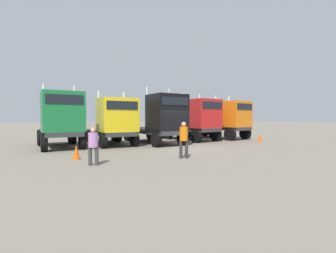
# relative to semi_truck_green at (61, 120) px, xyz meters

# --- Properties ---
(ground) EXTENTS (200.00, 200.00, 0.00)m
(ground) POSITION_rel_semi_truck_green_xyz_m (7.11, -3.91, -1.90)
(ground) COLOR gray
(semi_truck_green) EXTENTS (2.57, 5.89, 4.23)m
(semi_truck_green) POSITION_rel_semi_truck_green_xyz_m (0.00, 0.00, 0.00)
(semi_truck_green) COLOR #333338
(semi_truck_green) RESTS_ON ground
(semi_truck_yellow) EXTENTS (2.63, 6.07, 3.95)m
(semi_truck_yellow) POSITION_rel_semi_truck_green_xyz_m (3.49, -0.15, -0.16)
(semi_truck_yellow) COLOR #333338
(semi_truck_yellow) RESTS_ON ground
(semi_truck_black) EXTENTS (2.70, 6.46, 4.27)m
(semi_truck_black) POSITION_rel_semi_truck_green_xyz_m (6.77, -1.25, -0.02)
(semi_truck_black) COLOR #333338
(semi_truck_black) RESTS_ON ground
(semi_truck_red) EXTENTS (3.00, 6.48, 4.14)m
(semi_truck_red) POSITION_rel_semi_truck_green_xyz_m (10.82, -0.11, -0.04)
(semi_truck_red) COLOR #333338
(semi_truck_red) RESTS_ON ground
(semi_truck_orange) EXTENTS (3.32, 6.73, 4.10)m
(semi_truck_orange) POSITION_rel_semi_truck_green_xyz_m (14.42, -0.03, -0.07)
(semi_truck_orange) COLOR #333338
(semi_truck_orange) RESTS_ON ground
(visitor_in_hivis) EXTENTS (0.54, 0.54, 1.82)m
(visitor_in_hivis) POSITION_rel_semi_truck_green_xyz_m (4.78, -7.20, -0.84)
(visitor_in_hivis) COLOR #303030
(visitor_in_hivis) RESTS_ON ground
(visitor_with_camera) EXTENTS (0.54, 0.54, 1.61)m
(visitor_with_camera) POSITION_rel_semi_truck_green_xyz_m (0.45, -6.79, -0.97)
(visitor_with_camera) COLOR #3E3E3E
(visitor_with_camera) RESTS_ON ground
(traffic_cone_mid) EXTENTS (0.36, 0.36, 0.65)m
(traffic_cone_mid) POSITION_rel_semi_truck_green_xyz_m (14.89, -3.49, -1.57)
(traffic_cone_mid) COLOR #F2590C
(traffic_cone_mid) RESTS_ON ground
(traffic_cone_far) EXTENTS (0.36, 0.36, 0.69)m
(traffic_cone_far) POSITION_rel_semi_truck_green_xyz_m (0.08, -4.87, -1.55)
(traffic_cone_far) COLOR #F2590C
(traffic_cone_far) RESTS_ON ground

